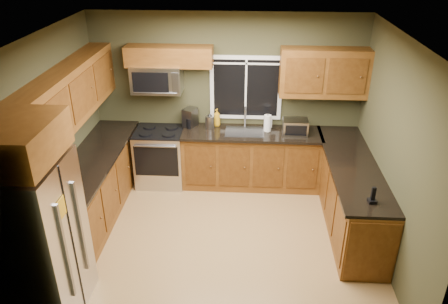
# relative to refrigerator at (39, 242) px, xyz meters

# --- Properties ---
(floor) EXTENTS (4.20, 4.20, 0.00)m
(floor) POSITION_rel_refrigerator_xyz_m (1.74, 1.30, -0.90)
(floor) COLOR olive
(floor) RESTS_ON ground
(ceiling) EXTENTS (4.20, 4.20, 0.00)m
(ceiling) POSITION_rel_refrigerator_xyz_m (1.74, 1.30, 1.80)
(ceiling) COLOR white
(ceiling) RESTS_ON back_wall
(back_wall) EXTENTS (4.20, 0.00, 4.20)m
(back_wall) POSITION_rel_refrigerator_xyz_m (1.74, 3.10, 0.45)
(back_wall) COLOR #373620
(back_wall) RESTS_ON ground
(front_wall) EXTENTS (4.20, 0.00, 4.20)m
(front_wall) POSITION_rel_refrigerator_xyz_m (1.74, -0.50, 0.45)
(front_wall) COLOR #373620
(front_wall) RESTS_ON ground
(left_wall) EXTENTS (0.00, 3.60, 3.60)m
(left_wall) POSITION_rel_refrigerator_xyz_m (-0.36, 1.30, 0.45)
(left_wall) COLOR #373620
(left_wall) RESTS_ON ground
(right_wall) EXTENTS (0.00, 3.60, 3.60)m
(right_wall) POSITION_rel_refrigerator_xyz_m (3.84, 1.30, 0.45)
(right_wall) COLOR #373620
(right_wall) RESTS_ON ground
(window) EXTENTS (1.12, 0.03, 1.02)m
(window) POSITION_rel_refrigerator_xyz_m (2.04, 3.08, 0.65)
(window) COLOR white
(window) RESTS_ON back_wall
(base_cabinets_left) EXTENTS (0.60, 2.65, 0.90)m
(base_cabinets_left) POSITION_rel_refrigerator_xyz_m (-0.06, 1.78, -0.45)
(base_cabinets_left) COLOR brown
(base_cabinets_left) RESTS_ON ground
(countertop_left) EXTENTS (0.65, 2.65, 0.04)m
(countertop_left) POSITION_rel_refrigerator_xyz_m (-0.04, 1.78, 0.02)
(countertop_left) COLOR black
(countertop_left) RESTS_ON base_cabinets_left
(base_cabinets_back) EXTENTS (2.17, 0.60, 0.90)m
(base_cabinets_back) POSITION_rel_refrigerator_xyz_m (2.15, 2.80, -0.45)
(base_cabinets_back) COLOR brown
(base_cabinets_back) RESTS_ON ground
(countertop_back) EXTENTS (2.17, 0.65, 0.04)m
(countertop_back) POSITION_rel_refrigerator_xyz_m (2.15, 2.78, 0.02)
(countertop_back) COLOR black
(countertop_back) RESTS_ON base_cabinets_back
(base_cabinets_peninsula) EXTENTS (0.60, 2.52, 0.90)m
(base_cabinets_peninsula) POSITION_rel_refrigerator_xyz_m (3.54, 1.84, -0.45)
(base_cabinets_peninsula) COLOR brown
(base_cabinets_peninsula) RESTS_ON ground
(countertop_peninsula) EXTENTS (0.65, 2.50, 0.04)m
(countertop_peninsula) POSITION_rel_refrigerator_xyz_m (3.51, 1.85, 0.02)
(countertop_peninsula) COLOR black
(countertop_peninsula) RESTS_ON base_cabinets_peninsula
(upper_cabinets_left) EXTENTS (0.33, 2.65, 0.72)m
(upper_cabinets_left) POSITION_rel_refrigerator_xyz_m (-0.20, 1.78, 0.96)
(upper_cabinets_left) COLOR brown
(upper_cabinets_left) RESTS_ON left_wall
(upper_cabinets_back_left) EXTENTS (1.30, 0.33, 0.30)m
(upper_cabinets_back_left) POSITION_rel_refrigerator_xyz_m (0.89, 2.94, 1.17)
(upper_cabinets_back_left) COLOR brown
(upper_cabinets_back_left) RESTS_ON back_wall
(upper_cabinets_back_right) EXTENTS (1.30, 0.33, 0.72)m
(upper_cabinets_back_right) POSITION_rel_refrigerator_xyz_m (3.19, 2.94, 0.96)
(upper_cabinets_back_right) COLOR brown
(upper_cabinets_back_right) RESTS_ON back_wall
(upper_cabinet_over_fridge) EXTENTS (0.72, 0.90, 0.38)m
(upper_cabinet_over_fridge) POSITION_rel_refrigerator_xyz_m (-0.00, 0.00, 1.13)
(upper_cabinet_over_fridge) COLOR brown
(upper_cabinet_over_fridge) RESTS_ON left_wall
(refrigerator) EXTENTS (0.74, 0.90, 1.80)m
(refrigerator) POSITION_rel_refrigerator_xyz_m (0.00, 0.00, 0.00)
(refrigerator) COLOR #B7B7BC
(refrigerator) RESTS_ON ground
(range) EXTENTS (0.76, 0.69, 0.94)m
(range) POSITION_rel_refrigerator_xyz_m (0.69, 2.77, -0.43)
(range) COLOR #B7B7BC
(range) RESTS_ON ground
(microwave) EXTENTS (0.76, 0.41, 0.42)m
(microwave) POSITION_rel_refrigerator_xyz_m (0.69, 2.91, 0.83)
(microwave) COLOR #B7B7BC
(microwave) RESTS_ON back_wall
(sink) EXTENTS (0.60, 0.42, 0.36)m
(sink) POSITION_rel_refrigerator_xyz_m (2.04, 2.79, 0.05)
(sink) COLOR slate
(sink) RESTS_ON countertop_back
(toaster_oven) EXTENTS (0.38, 0.29, 0.23)m
(toaster_oven) POSITION_rel_refrigerator_xyz_m (2.81, 2.75, 0.16)
(toaster_oven) COLOR #B7B7BC
(toaster_oven) RESTS_ON countertop_back
(coffee_maker) EXTENTS (0.25, 0.29, 0.30)m
(coffee_maker) POSITION_rel_refrigerator_xyz_m (1.17, 2.94, 0.18)
(coffee_maker) COLOR slate
(coffee_maker) RESTS_ON countertop_back
(kettle) EXTENTS (0.15, 0.15, 0.26)m
(kettle) POSITION_rel_refrigerator_xyz_m (1.49, 2.88, 0.16)
(kettle) COLOR #B7B7BC
(kettle) RESTS_ON countertop_back
(paper_towel_roll) EXTENTS (0.12, 0.12, 0.29)m
(paper_towel_roll) POSITION_rel_refrigerator_xyz_m (2.39, 2.84, 0.17)
(paper_towel_roll) COLOR white
(paper_towel_roll) RESTS_ON countertop_back
(soap_bottle_a) EXTENTS (0.14, 0.14, 0.28)m
(soap_bottle_a) POSITION_rel_refrigerator_xyz_m (1.59, 3.00, 0.18)
(soap_bottle_a) COLOR #C98F12
(soap_bottle_a) RESTS_ON countertop_back
(soap_bottle_b) EXTENTS (0.11, 0.11, 0.20)m
(soap_bottle_b) POSITION_rel_refrigerator_xyz_m (2.41, 3.00, 0.14)
(soap_bottle_b) COLOR white
(soap_bottle_b) RESTS_ON countertop_back
(cordless_phone) EXTENTS (0.10, 0.10, 0.20)m
(cordless_phone) POSITION_rel_refrigerator_xyz_m (3.54, 0.89, 0.10)
(cordless_phone) COLOR black
(cordless_phone) RESTS_ON countertop_peninsula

